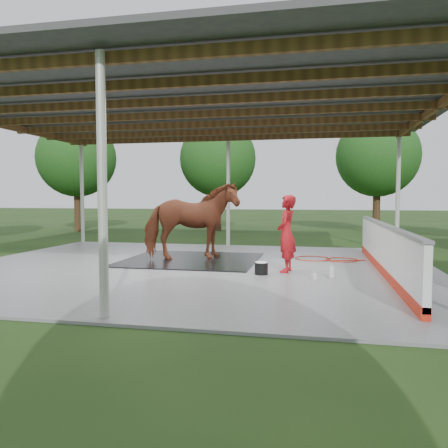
% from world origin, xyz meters
% --- Properties ---
extents(ground, '(100.00, 100.00, 0.00)m').
position_xyz_m(ground, '(0.00, 0.00, 0.00)').
color(ground, '#1E3814').
extents(concrete_slab, '(12.00, 10.00, 0.05)m').
position_xyz_m(concrete_slab, '(0.00, 0.00, 0.03)').
color(concrete_slab, slate).
rests_on(concrete_slab, ground).
extents(pavilion_structure, '(12.60, 10.60, 4.05)m').
position_xyz_m(pavilion_structure, '(0.00, -0.00, 3.97)').
color(pavilion_structure, beige).
rests_on(pavilion_structure, ground).
extents(dasher_board, '(0.16, 8.00, 1.15)m').
position_xyz_m(dasher_board, '(4.60, 0.00, 0.59)').
color(dasher_board, red).
rests_on(dasher_board, concrete_slab).
extents(tree_belt, '(28.00, 28.00, 5.80)m').
position_xyz_m(tree_belt, '(0.30, 0.90, 3.79)').
color(tree_belt, '#382314').
rests_on(tree_belt, ground).
extents(rubber_mat, '(3.63, 3.41, 0.03)m').
position_xyz_m(rubber_mat, '(-0.33, 1.08, 0.06)').
color(rubber_mat, black).
rests_on(rubber_mat, concrete_slab).
extents(horse, '(2.79, 2.11, 2.14)m').
position_xyz_m(horse, '(-0.33, 1.08, 1.15)').
color(horse, brown).
rests_on(horse, rubber_mat).
extents(handler, '(0.49, 0.70, 1.81)m').
position_xyz_m(handler, '(2.38, -0.30, 0.95)').
color(handler, '#A81118').
rests_on(handler, concrete_slab).
extents(wash_bucket, '(0.30, 0.30, 0.28)m').
position_xyz_m(wash_bucket, '(1.85, -0.73, 0.20)').
color(wash_bucket, black).
rests_on(wash_bucket, concrete_slab).
extents(soap_bottle_a, '(0.14, 0.14, 0.34)m').
position_xyz_m(soap_bottle_a, '(3.40, -0.92, 0.22)').
color(soap_bottle_a, silver).
rests_on(soap_bottle_a, concrete_slab).
extents(soap_bottle_b, '(0.13, 0.13, 0.20)m').
position_xyz_m(soap_bottle_b, '(3.04, -1.17, 0.15)').
color(soap_bottle_b, '#338CD8').
rests_on(soap_bottle_b, concrete_slab).
extents(hose_coil, '(1.95, 1.04, 0.02)m').
position_xyz_m(hose_coil, '(3.34, 1.98, 0.06)').
color(hose_coil, red).
rests_on(hose_coil, concrete_slab).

